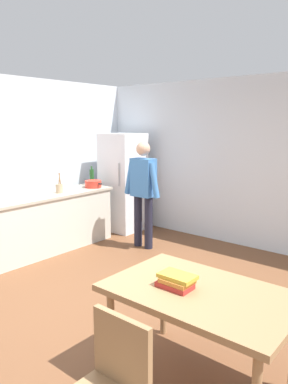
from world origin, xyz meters
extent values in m
plane|color=brown|center=(0.00, 0.00, 0.00)|extent=(14.00, 14.00, 0.00)
cube|color=silver|center=(0.00, 3.00, 1.35)|extent=(6.40, 0.12, 2.70)
cube|color=beige|center=(-2.00, 0.80, 0.43)|extent=(0.60, 2.12, 0.86)
cube|color=#B2A893|center=(-2.00, 0.80, 0.88)|extent=(0.64, 2.20, 0.04)
cube|color=white|center=(-1.90, 2.40, 0.90)|extent=(0.70, 0.64, 1.80)
cylinder|color=#B2B2B7|center=(-1.68, 2.06, 1.10)|extent=(0.02, 0.02, 0.40)
cylinder|color=#1E1E2D|center=(-1.06, 1.85, 0.42)|extent=(0.13, 0.13, 0.84)
cylinder|color=#1E1E2D|center=(-0.84, 1.85, 0.42)|extent=(0.13, 0.13, 0.84)
cube|color=#3D75B7|center=(-0.95, 1.85, 1.14)|extent=(0.38, 0.22, 0.60)
sphere|color=tan|center=(-0.95, 1.85, 1.59)|extent=(0.22, 0.22, 0.22)
cylinder|color=#3D75B7|center=(-1.20, 1.81, 1.12)|extent=(0.20, 0.09, 0.55)
cylinder|color=#3D75B7|center=(-0.70, 1.81, 1.12)|extent=(0.20, 0.09, 0.55)
cube|color=#9E754C|center=(1.40, -0.30, 0.72)|extent=(1.40, 0.90, 0.05)
cylinder|color=#9E754C|center=(0.80, -0.65, 0.35)|extent=(0.06, 0.06, 0.70)
cylinder|color=#9E754C|center=(0.80, 0.05, 0.35)|extent=(0.06, 0.06, 0.70)
cube|color=#9E754C|center=(1.40, -1.16, 0.70)|extent=(0.42, 0.04, 0.42)
cylinder|color=red|center=(-1.91, 1.66, 0.96)|extent=(0.28, 0.28, 0.12)
cube|color=black|center=(-2.08, 1.66, 0.98)|extent=(0.06, 0.03, 0.02)
cube|color=black|center=(-1.74, 1.66, 0.98)|extent=(0.06, 0.03, 0.02)
cylinder|color=tan|center=(-1.94, 0.97, 0.97)|extent=(0.11, 0.11, 0.14)
cylinder|color=olive|center=(-1.92, 0.98, 1.11)|extent=(0.02, 0.05, 0.22)
cylinder|color=olive|center=(-1.92, 0.97, 1.11)|extent=(0.02, 0.04, 0.22)
cylinder|color=#1E5123|center=(-2.10, 1.81, 1.04)|extent=(0.08, 0.08, 0.28)
cylinder|color=#1E5123|center=(-2.10, 1.81, 1.21)|extent=(0.03, 0.03, 0.06)
cube|color=#B22D28|center=(1.23, -0.39, 0.77)|extent=(0.26, 0.16, 0.04)
cube|color=orange|center=(1.24, -0.38, 0.80)|extent=(0.23, 0.18, 0.03)
cube|color=gold|center=(1.23, -0.36, 0.84)|extent=(0.28, 0.17, 0.03)
camera|label=1|loc=(2.71, -2.53, 1.97)|focal=34.32mm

